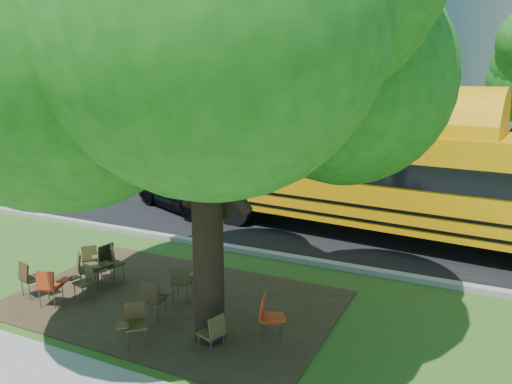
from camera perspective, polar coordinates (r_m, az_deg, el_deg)
The scene contains 29 objects.
ground at distance 12.27m, azimuth -11.97°, elevation -10.47°, with size 160.00×160.00×0.00m, color #33561A.
dirt_patch at distance 11.35m, azimuth -9.42°, elevation -12.31°, with size 7.00×4.50×0.03m, color #382819.
asphalt_road at distance 17.97m, azimuth 1.66°, elevation -2.41°, with size 80.00×8.00×0.04m, color black.
kerb_near at distance 14.55m, azimuth -4.78°, elevation -6.07°, with size 80.00×0.25×0.14m, color gray.
kerb_far at distance 21.65m, azimuth 6.07°, elevation 0.39°, with size 80.00×0.25×0.14m, color gray.
building_main at distance 47.65m, azimuth 7.50°, elevation 20.59°, with size 38.00×16.00×22.00m, color slate.
building_left at distance 66.59m, azimuth -17.86°, elevation 17.13°, with size 26.00×14.00×20.00m, color slate.
bg_tree_0 at distance 28.93m, azimuth -15.83°, elevation 12.21°, with size 5.20×5.20×7.18m.
bg_tree_1 at distance 36.00m, azimuth -23.65°, elevation 13.05°, with size 6.00×6.00×8.40m.
bg_tree_2 at distance 27.57m, azimuth -0.22°, elevation 11.92°, with size 4.80×4.80×6.62m.
main_tree at distance 8.61m, azimuth -6.10°, elevation 18.70°, with size 7.20×7.20×9.32m.
school_bus at distance 15.08m, azimuth 20.50°, elevation 1.03°, with size 13.66×4.24×3.29m.
chair_0 at distance 12.30m, azimuth -24.41°, elevation -8.72°, with size 0.64×0.50×0.85m.
chair_1 at distance 12.32m, azimuth -18.92°, elevation -8.05°, with size 0.77×0.61×0.89m.
chair_2 at distance 11.66m, azimuth -22.49°, elevation -9.70°, with size 0.59×0.64×0.86m.
chair_3 at distance 11.81m, azimuth -18.95°, elevation -9.37°, with size 0.58×0.46×0.78m.
chair_4 at distance 10.46m, azimuth -11.64°, elevation -11.60°, with size 0.58×0.58×0.86m.
chair_5 at distance 9.67m, azimuth -13.79°, elevation -14.05°, with size 0.56×0.70×0.82m.
chair_6 at distance 9.17m, azimuth -4.86°, elevation -15.41°, with size 0.48×0.62×0.79m.
chair_7 at distance 9.56m, azimuth 1.49°, elevation -13.75°, with size 0.65×0.60×0.88m.
chair_8 at distance 13.15m, azimuth -18.40°, elevation -6.94°, with size 0.54×0.68×0.79m.
chair_9 at distance 12.47m, azimuth -16.62°, elevation -7.52°, with size 0.79×0.63×0.93m.
chair_10 at distance 12.47m, azimuth -16.46°, elevation -7.48°, with size 0.55×0.68×0.94m.
chair_11 at distance 11.18m, azimuth -8.41°, elevation -9.79°, with size 0.59×0.63×0.86m.
black_car at distance 18.56m, azimuth -8.15°, elevation 0.42°, with size 1.86×4.62×1.58m, color black.
bg_car_silver at distance 25.99m, azimuth -20.71°, elevation 3.30°, with size 1.59×4.55×1.50m, color gray.
bg_car_red at distance 24.47m, azimuth -10.54°, elevation 3.14°, with size 2.18×4.73×1.32m, color #52170E.
pedestrian_a at distance 29.90m, azimuth -20.33°, elevation 4.74°, with size 0.62×0.41×1.71m, color navy.
pedestrian_b at distance 32.14m, azimuth -23.99°, elevation 4.99°, with size 0.84×0.65×1.73m, color #806B4C.
Camera 1 is at (6.99, -8.82, 4.89)m, focal length 35.00 mm.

